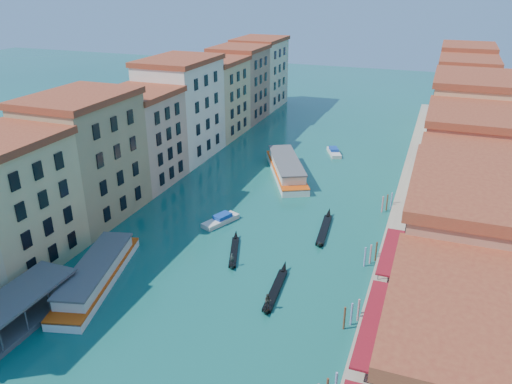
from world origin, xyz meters
TOP-DOWN VIEW (x-y plane):
  - left_bank_palazzos at (-26.00, 64.68)m, footprint 12.80×128.40m
  - right_bank_palazzos at (30.00, 65.00)m, footprint 12.80×128.40m
  - quay at (22.00, 65.00)m, footprint 4.00×140.00m
  - restaurant_awnings at (22.19, 23.00)m, footprint 3.20×44.55m
  - vaporetto_stop at (-16.00, 12.00)m, footprint 5.40×16.40m
  - mooring_poles_right at (19.10, 28.80)m, footprint 1.44×54.24m
  - vaporetto_near at (-12.93, 23.01)m, footprint 9.37×20.39m
  - vaporetto_far at (-1.52, 67.71)m, footprint 14.39×22.03m
  - gondola_fore at (0.61, 35.99)m, footprint 4.22×10.25m
  - gondola_right at (9.11, 28.90)m, footprint 1.86×11.85m
  - gondola_far at (11.02, 47.25)m, footprint 2.13×12.79m
  - motorboat_mid at (-5.04, 44.08)m, footprint 4.39×6.87m
  - motorboat_far at (4.59, 83.51)m, footprint 4.50×6.78m

SIDE VIEW (x-z plane):
  - gondola_fore at x=0.61m, z-range -0.70..1.41m
  - gondola_far at x=11.02m, z-range -0.53..1.27m
  - gondola_right at x=9.11m, z-range -0.73..1.63m
  - quay at x=22.00m, z-range 0.00..1.00m
  - motorboat_far at x=4.59m, z-range -0.15..1.20m
  - motorboat_mid at x=-5.04m, z-range -0.15..1.21m
  - mooring_poles_right at x=19.10m, z-range -0.30..2.90m
  - vaporetto_near at x=-12.93m, z-range -0.15..2.81m
  - vaporetto_stop at x=-16.00m, z-range -0.38..3.27m
  - vaporetto_far at x=-1.52m, z-range -0.16..3.13m
  - restaurant_awnings at x=22.19m, z-range 1.43..4.55m
  - left_bank_palazzos at x=-26.00m, z-range -0.79..20.21m
  - right_bank_palazzos at x=30.00m, z-range -0.75..20.25m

